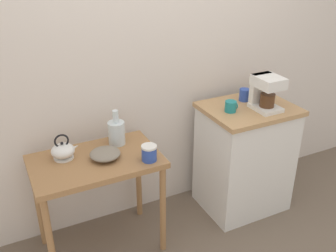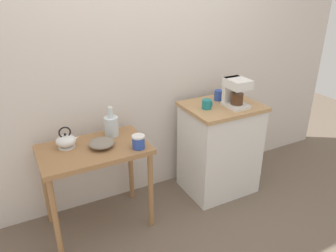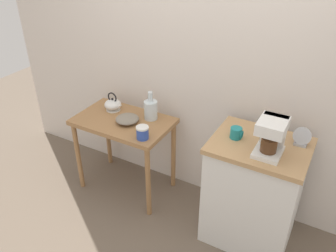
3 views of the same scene
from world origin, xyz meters
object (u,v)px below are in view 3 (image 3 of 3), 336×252
at_px(canister_enamel, 142,133).
at_px(mug_blue, 272,132).
at_px(bowl_stoneware, 127,119).
at_px(glass_carafe_vase, 151,109).
at_px(mug_dark_teal, 236,133).
at_px(table_clock, 302,138).
at_px(coffee_maker, 272,135).
at_px(teakettle, 113,105).

relative_size(canister_enamel, mug_blue, 1.11).
bearing_deg(canister_enamel, bowl_stoneware, 149.48).
bearing_deg(glass_carafe_vase, mug_blue, -2.45).
xyz_separation_m(canister_enamel, mug_dark_teal, (0.72, 0.14, 0.14)).
relative_size(mug_blue, table_clock, 0.72).
distance_m(bowl_stoneware, mug_dark_teal, 0.99).
relative_size(bowl_stoneware, table_clock, 1.49).
height_order(glass_carafe_vase, mug_blue, glass_carafe_vase).
height_order(coffee_maker, mug_dark_teal, coffee_maker).
bearing_deg(table_clock, coffee_maker, -130.94).
bearing_deg(table_clock, bowl_stoneware, -175.13).
bearing_deg(teakettle, canister_enamel, -28.94).
relative_size(coffee_maker, mug_blue, 2.66).
height_order(bowl_stoneware, canister_enamel, canister_enamel).
height_order(bowl_stoneware, table_clock, table_clock).
height_order(glass_carafe_vase, mug_dark_teal, glass_carafe_vase).
relative_size(canister_enamel, coffee_maker, 0.42).
bearing_deg(table_clock, canister_enamel, -166.84).
bearing_deg(canister_enamel, mug_blue, 15.75).
distance_m(coffee_maker, mug_dark_teal, 0.28).
bearing_deg(coffee_maker, mug_blue, 100.74).
height_order(canister_enamel, table_clock, table_clock).
bearing_deg(glass_carafe_vase, canister_enamel, -70.05).
bearing_deg(bowl_stoneware, coffee_maker, -3.60).
height_order(glass_carafe_vase, coffee_maker, coffee_maker).
distance_m(mug_dark_teal, mug_blue, 0.25).
distance_m(glass_carafe_vase, table_clock, 1.27).
relative_size(teakettle, canister_enamel, 1.74).
height_order(glass_carafe_vase, table_clock, table_clock).
distance_m(bowl_stoneware, table_clock, 1.42).
bearing_deg(canister_enamel, mug_dark_teal, 10.77).
relative_size(glass_carafe_vase, mug_blue, 2.63).
bearing_deg(bowl_stoneware, mug_dark_teal, -0.69).
xyz_separation_m(mug_dark_teal, table_clock, (0.43, 0.13, 0.02)).
distance_m(glass_carafe_vase, mug_blue, 1.06).
xyz_separation_m(bowl_stoneware, mug_dark_teal, (0.98, -0.01, 0.16)).
relative_size(teakettle, mug_blue, 1.94).
bearing_deg(table_clock, glass_carafe_vase, 178.09).
distance_m(coffee_maker, mug_blue, 0.22).
bearing_deg(teakettle, glass_carafe_vase, 5.25).
bearing_deg(table_clock, mug_dark_teal, -162.92).
xyz_separation_m(teakettle, mug_dark_teal, (1.22, -0.14, 0.14)).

